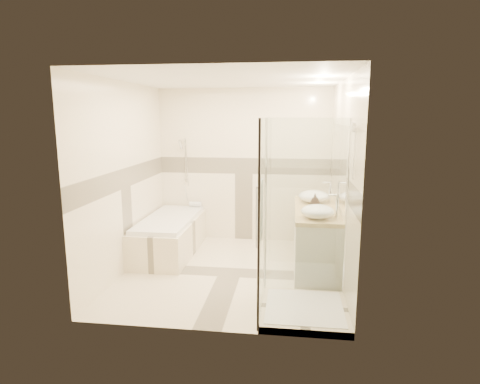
# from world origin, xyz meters

# --- Properties ---
(room) EXTENTS (2.82, 3.02, 2.52)m
(room) POSITION_xyz_m (0.06, 0.01, 1.26)
(room) COLOR beige
(room) RESTS_ON ground
(bathtub) EXTENTS (0.75, 1.70, 0.56)m
(bathtub) POSITION_xyz_m (-1.02, 0.65, 0.31)
(bathtub) COLOR beige
(bathtub) RESTS_ON ground
(vanity) EXTENTS (0.58, 1.62, 0.85)m
(vanity) POSITION_xyz_m (1.12, 0.30, 0.43)
(vanity) COLOR silver
(vanity) RESTS_ON ground
(shower_enclosure) EXTENTS (0.96, 0.93, 2.04)m
(shower_enclosure) POSITION_xyz_m (0.83, -0.97, 0.51)
(shower_enclosure) COLOR beige
(shower_enclosure) RESTS_ON ground
(vessel_sink_near) EXTENTS (0.43, 0.43, 0.17)m
(vessel_sink_near) POSITION_xyz_m (1.10, 0.66, 0.94)
(vessel_sink_near) COLOR white
(vessel_sink_near) RESTS_ON vanity
(vessel_sink_far) EXTENTS (0.40, 0.40, 0.16)m
(vessel_sink_far) POSITION_xyz_m (1.10, -0.25, 0.93)
(vessel_sink_far) COLOR white
(vessel_sink_far) RESTS_ON vanity
(faucet_near) EXTENTS (0.13, 0.03, 0.31)m
(faucet_near) POSITION_xyz_m (1.32, 0.66, 1.03)
(faucet_near) COLOR silver
(faucet_near) RESTS_ON vanity
(faucet_far) EXTENTS (0.12, 0.03, 0.30)m
(faucet_far) POSITION_xyz_m (1.32, -0.25, 1.03)
(faucet_far) COLOR silver
(faucet_far) RESTS_ON vanity
(amenity_bottle_a) EXTENTS (0.08, 0.09, 0.19)m
(amenity_bottle_a) POSITION_xyz_m (1.10, 0.33, 0.94)
(amenity_bottle_a) COLOR black
(amenity_bottle_a) RESTS_ON vanity
(amenity_bottle_b) EXTENTS (0.14, 0.14, 0.16)m
(amenity_bottle_b) POSITION_xyz_m (1.10, 0.36, 0.93)
(amenity_bottle_b) COLOR black
(amenity_bottle_b) RESTS_ON vanity
(folded_towels) EXTENTS (0.16, 0.24, 0.07)m
(folded_towels) POSITION_xyz_m (1.10, 0.93, 0.89)
(folded_towels) COLOR silver
(folded_towels) RESTS_ON vanity
(rolled_towel) EXTENTS (0.19, 0.09, 0.09)m
(rolled_towel) POSITION_xyz_m (-0.80, 1.40, 0.60)
(rolled_towel) COLOR silver
(rolled_towel) RESTS_ON bathtub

